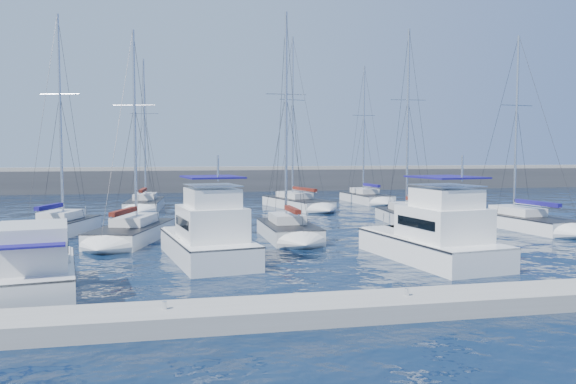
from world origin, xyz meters
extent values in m
plane|color=black|center=(0.00, 0.00, 0.00)|extent=(220.00, 220.00, 0.00)
cube|color=#424244|center=(0.00, 52.00, 1.00)|extent=(160.00, 6.00, 4.00)
cube|color=gray|center=(0.00, 52.00, 3.20)|extent=(160.00, 1.20, 0.50)
cube|color=gray|center=(0.00, -11.00, 0.30)|extent=(40.00, 2.20, 0.60)
cylinder|color=silver|center=(-8.00, -11.00, 0.72)|extent=(0.16, 0.16, 0.25)
cylinder|color=silver|center=(0.00, -11.00, 0.72)|extent=(0.16, 0.16, 0.25)
cube|color=silver|center=(-12.89, -5.72, 0.40)|extent=(3.93, 7.32, 1.60)
cube|color=#262628|center=(-12.89, -5.72, 1.15)|extent=(3.98, 7.33, 0.08)
cube|color=silver|center=(-12.74, -6.55, 2.00)|extent=(2.88, 3.57, 1.60)
cube|color=black|center=(-12.74, -6.55, 2.08)|extent=(2.81, 2.95, 0.45)
cube|color=navy|center=(-12.53, -7.80, 2.30)|extent=(2.55, 2.47, 0.07)
cube|color=white|center=(-6.00, 0.00, 0.40)|extent=(4.69, 8.65, 1.60)
cube|color=#262628|center=(-6.00, 0.00, 1.15)|extent=(4.76, 8.66, 0.08)
cube|color=white|center=(-5.83, -0.99, 2.00)|extent=(3.46, 4.23, 1.60)
cube|color=black|center=(-5.83, -0.99, 2.08)|extent=(3.39, 3.49, 0.45)
cube|color=white|center=(-5.80, -1.18, 3.25)|extent=(2.70, 3.01, 0.90)
cube|color=navy|center=(-5.80, -1.18, 4.25)|extent=(3.05, 3.43, 0.08)
cube|color=white|center=(5.05, -2.40, 0.40)|extent=(4.81, 8.97, 1.60)
cube|color=#262628|center=(5.05, -2.40, 1.15)|extent=(4.88, 8.98, 0.08)
cube|color=white|center=(5.20, -3.44, 2.00)|extent=(3.62, 4.36, 1.60)
cube|color=black|center=(5.20, -3.44, 2.08)|extent=(3.57, 3.58, 0.45)
cube|color=white|center=(5.23, -3.63, 3.25)|extent=(2.84, 3.10, 0.90)
cube|color=navy|center=(5.23, -3.63, 4.25)|extent=(3.20, 3.53, 0.08)
cube|color=silver|center=(5.78, -0.82, 0.40)|extent=(3.24, 5.79, 1.60)
cube|color=#262628|center=(5.78, -0.82, 1.15)|extent=(3.29, 5.80, 0.08)
cube|color=silver|center=(5.85, -1.50, 2.00)|extent=(2.53, 2.79, 1.60)
cube|color=black|center=(5.85, -1.50, 2.08)|extent=(2.52, 2.29, 0.45)
cube|color=navy|center=(5.95, -2.50, 2.30)|extent=(2.30, 1.91, 0.07)
cube|color=white|center=(-15.11, 10.89, 0.30)|extent=(4.86, 7.28, 1.30)
cube|color=#262628|center=(-15.11, 10.89, 0.93)|extent=(4.91, 7.30, 0.06)
cube|color=white|center=(-14.98, 11.29, 1.25)|extent=(2.73, 3.38, 0.55)
cylinder|color=silver|center=(-14.91, 11.53, 8.01)|extent=(0.18, 0.18, 13.11)
cylinder|color=silver|center=(-15.40, 9.93, 1.80)|extent=(1.11, 3.23, 0.12)
cube|color=navy|center=(-15.43, 9.84, 1.95)|extent=(1.23, 2.98, 0.28)
cube|color=silver|center=(-10.13, 7.08, 0.30)|extent=(5.17, 8.60, 1.30)
cube|color=#262628|center=(-10.13, 7.08, 0.93)|extent=(5.23, 8.62, 0.06)
cube|color=silver|center=(-9.99, 7.57, 1.25)|extent=(2.88, 3.94, 0.55)
cylinder|color=silver|center=(-9.90, 7.86, 7.21)|extent=(0.18, 0.18, 11.52)
cylinder|color=silver|center=(-10.48, 5.92, 1.80)|extent=(1.26, 3.91, 0.12)
cube|color=#561811|center=(-10.50, 5.83, 1.95)|extent=(1.37, 3.58, 0.28)
cube|color=silver|center=(-0.51, 6.00, 0.30)|extent=(2.95, 7.06, 1.30)
cube|color=#262628|center=(-0.51, 6.00, 0.93)|extent=(3.01, 7.06, 0.06)
cube|color=silver|center=(-0.52, 6.44, 1.25)|extent=(1.91, 3.09, 0.55)
cylinder|color=silver|center=(-0.52, 6.70, 7.86)|extent=(0.18, 0.18, 12.81)
cylinder|color=silver|center=(-0.50, 4.94, 1.80)|extent=(0.15, 3.52, 0.12)
cube|color=#561811|center=(-0.50, 4.84, 1.95)|extent=(0.37, 3.17, 0.28)
cube|color=silver|center=(10.05, 11.19, 0.30)|extent=(3.79, 8.54, 1.30)
cube|color=#262628|center=(10.05, 11.19, 0.93)|extent=(3.85, 8.55, 0.06)
cube|color=silver|center=(10.10, 11.71, 1.25)|extent=(2.32, 3.79, 0.55)
cylinder|color=silver|center=(10.12, 12.02, 8.14)|extent=(0.18, 0.18, 13.37)
cylinder|color=silver|center=(9.95, 9.95, 1.80)|extent=(0.47, 4.15, 0.12)
cube|color=#561811|center=(9.94, 9.85, 1.95)|extent=(0.66, 3.76, 0.28)
cube|color=white|center=(16.83, 7.10, 0.30)|extent=(4.00, 9.14, 1.30)
cube|color=#262628|center=(16.83, 7.10, 0.93)|extent=(4.06, 9.15, 0.06)
cube|color=white|center=(16.76, 7.65, 1.25)|extent=(2.38, 4.07, 0.55)
cylinder|color=silver|center=(16.72, 7.98, 7.61)|extent=(0.18, 0.18, 12.31)
cylinder|color=silver|center=(16.98, 5.78, 1.80)|extent=(0.63, 4.41, 0.12)
cube|color=navy|center=(16.99, 5.68, 1.95)|extent=(0.81, 4.00, 0.28)
cube|color=white|center=(-10.20, 26.50, 0.30)|extent=(3.58, 8.36, 1.30)
cube|color=#262628|center=(-10.20, 26.50, 0.93)|extent=(3.64, 8.37, 0.06)
cube|color=white|center=(-10.16, 27.01, 1.25)|extent=(2.20, 3.70, 0.55)
cylinder|color=silver|center=(-10.14, 27.31, 7.90)|extent=(0.18, 0.18, 12.90)
cylinder|color=silver|center=(-10.29, 25.27, 1.80)|extent=(0.41, 4.08, 0.12)
cube|color=#561811|center=(-10.29, 25.17, 1.95)|extent=(0.61, 3.69, 0.28)
cube|color=silver|center=(4.37, 25.06, 0.30)|extent=(5.44, 10.32, 1.30)
cube|color=#262628|center=(4.37, 25.06, 0.93)|extent=(5.50, 10.34, 0.06)
cube|color=silver|center=(4.22, 25.66, 1.25)|extent=(3.02, 4.68, 0.55)
cylinder|color=silver|center=(4.13, 26.02, 9.11)|extent=(0.18, 0.18, 15.31)
cylinder|color=silver|center=(4.74, 23.63, 1.80)|extent=(1.33, 4.81, 0.12)
cube|color=#561811|center=(4.76, 23.53, 1.95)|extent=(1.43, 4.39, 0.28)
cube|color=silver|center=(13.16, 29.56, 0.30)|extent=(3.63, 8.40, 1.30)
cube|color=#262628|center=(13.16, 29.56, 0.93)|extent=(3.69, 8.41, 0.06)
cube|color=silver|center=(13.11, 30.08, 1.25)|extent=(2.23, 3.73, 0.55)
cylinder|color=silver|center=(13.09, 30.38, 8.18)|extent=(0.18, 0.18, 13.45)
cylinder|color=silver|center=(13.25, 28.34, 1.80)|extent=(0.44, 4.09, 0.12)
cube|color=navy|center=(13.26, 28.24, 1.95)|extent=(0.64, 3.70, 0.28)
camera|label=1|loc=(-7.77, -28.42, 5.42)|focal=35.00mm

